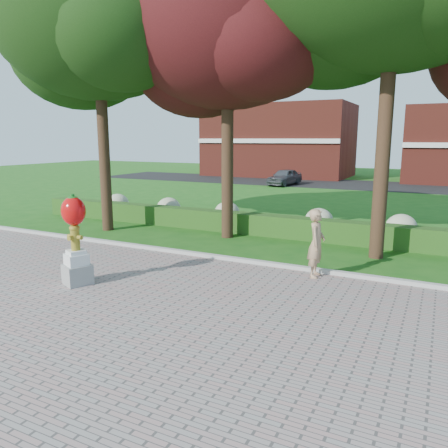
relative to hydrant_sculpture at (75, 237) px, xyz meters
The scene contains 12 objects.
ground 3.30m from the hydrant_sculpture, 13.76° to the left, with size 100.00×100.00×0.00m, color #1A5415.
walkway 4.58m from the hydrant_sculpture, 47.94° to the right, with size 40.00×14.00×0.04m, color gray.
curb 4.90m from the hydrant_sculpture, 51.55° to the left, with size 40.00×0.18×0.15m, color #ADADA5.
lawn_hedge 8.32m from the hydrant_sculpture, 69.05° to the left, with size 24.00×0.70×0.80m, color #1D4513.
hydrangea_row 9.44m from the hydrant_sculpture, 67.98° to the left, with size 20.10×1.10×0.99m.
street 28.90m from the hydrant_sculpture, 84.12° to the left, with size 50.00×8.00×0.02m, color black.
building_left 35.50m from the hydrant_sculpture, 101.47° to the left, with size 14.00×8.00×7.00m, color maroon.
tree_far_left 9.80m from the hydrant_sculpture, 125.56° to the left, with size 9.00×7.68×11.66m.
tree_mid_left 9.14m from the hydrant_sculpture, 82.84° to the left, with size 8.25×7.04×10.69m.
hydrant_sculpture is the anchor object (origin of this frame).
woman 6.25m from the hydrant_sculpture, 32.17° to the left, with size 0.67×0.44×1.84m, color tan.
parked_car 25.97m from the hydrant_sculpture, 97.30° to the left, with size 1.55×3.85×1.31m, color #45484D.
Camera 1 is at (5.20, -8.60, 3.69)m, focal length 35.00 mm.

